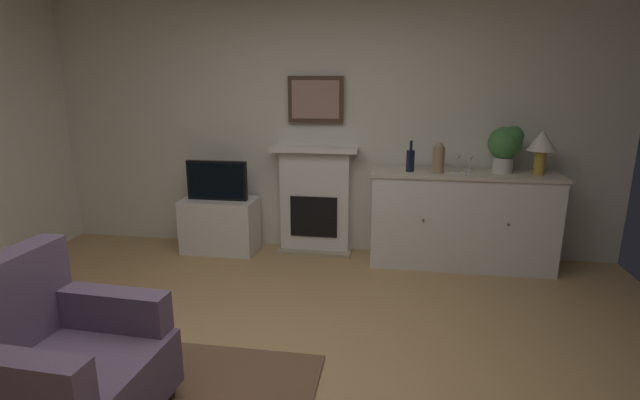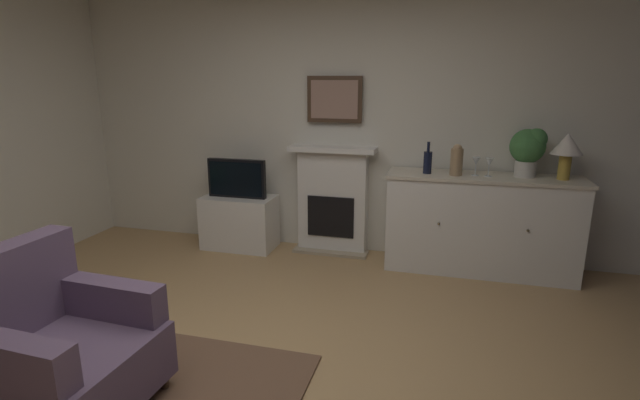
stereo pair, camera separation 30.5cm
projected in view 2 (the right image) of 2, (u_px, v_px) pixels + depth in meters
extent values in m
cube|color=tan|center=(252.00, 395.00, 2.79)|extent=(5.82, 5.01, 0.10)
cube|color=silver|center=(344.00, 123.00, 4.76)|extent=(5.82, 0.06, 2.64)
cube|color=white|center=(333.00, 202.00, 4.87)|extent=(0.70, 0.18, 1.05)
cube|color=tan|center=(330.00, 252.00, 4.91)|extent=(0.77, 0.20, 0.03)
cube|color=black|center=(331.00, 217.00, 4.82)|extent=(0.48, 0.02, 0.42)
cube|color=white|center=(333.00, 149.00, 4.70)|extent=(0.87, 0.27, 0.05)
cube|color=#473323|center=(335.00, 99.00, 4.65)|extent=(0.55, 0.03, 0.45)
cube|color=#9E7A6B|center=(334.00, 100.00, 4.63)|extent=(0.47, 0.01, 0.37)
cube|color=white|center=(480.00, 226.00, 4.36)|extent=(1.68, 0.45, 0.88)
cube|color=beige|center=(485.00, 177.00, 4.24)|extent=(1.71, 0.48, 0.03)
sphere|color=brown|center=(439.00, 224.00, 4.22)|extent=(0.02, 0.02, 0.02)
sphere|color=brown|center=(528.00, 231.00, 4.03)|extent=(0.02, 0.02, 0.02)
cylinder|color=#B79338|center=(564.00, 167.00, 4.05)|extent=(0.10, 0.10, 0.22)
cone|color=silver|center=(567.00, 144.00, 4.00)|extent=(0.26, 0.26, 0.18)
cylinder|color=black|center=(428.00, 163.00, 4.31)|extent=(0.08, 0.08, 0.20)
cylinder|color=black|center=(428.00, 147.00, 4.27)|extent=(0.03, 0.03, 0.09)
cylinder|color=silver|center=(475.00, 175.00, 4.25)|extent=(0.06, 0.06, 0.00)
cylinder|color=silver|center=(475.00, 170.00, 4.23)|extent=(0.01, 0.01, 0.09)
cone|color=silver|center=(476.00, 161.00, 4.21)|extent=(0.07, 0.07, 0.07)
cylinder|color=silver|center=(488.00, 176.00, 4.20)|extent=(0.06, 0.06, 0.00)
cylinder|color=silver|center=(488.00, 171.00, 4.19)|extent=(0.01, 0.01, 0.09)
cone|color=silver|center=(489.00, 162.00, 4.17)|extent=(0.07, 0.07, 0.07)
cylinder|color=#9E7F5B|center=(456.00, 162.00, 4.22)|extent=(0.11, 0.11, 0.24)
sphere|color=#9E7F5B|center=(457.00, 149.00, 4.19)|extent=(0.08, 0.08, 0.08)
cube|color=white|center=(240.00, 222.00, 5.02)|extent=(0.75, 0.42, 0.55)
cube|color=black|center=(237.00, 178.00, 4.88)|extent=(0.62, 0.06, 0.40)
cube|color=black|center=(235.00, 179.00, 4.85)|extent=(0.57, 0.01, 0.35)
cylinder|color=beige|center=(525.00, 169.00, 4.18)|extent=(0.18, 0.18, 0.14)
sphere|color=#3D753D|center=(528.00, 146.00, 4.13)|extent=(0.30, 0.30, 0.30)
sphere|color=#3D753D|center=(536.00, 139.00, 4.07)|extent=(0.18, 0.18, 0.18)
cube|color=#604C66|center=(69.00, 371.00, 2.51)|extent=(0.83, 0.80, 0.32)
cube|color=#604C66|center=(9.00, 292.00, 2.50)|extent=(0.19, 0.77, 0.50)
cube|color=#604C66|center=(6.00, 359.00, 2.14)|extent=(0.73, 0.17, 0.22)
cube|color=#604C66|center=(107.00, 298.00, 2.73)|extent=(0.73, 0.17, 0.22)
cylinder|color=#473323|center=(164.00, 382.00, 2.76)|extent=(0.05, 0.05, 0.10)
cylinder|color=#473323|center=(71.00, 361.00, 2.96)|extent=(0.05, 0.05, 0.10)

